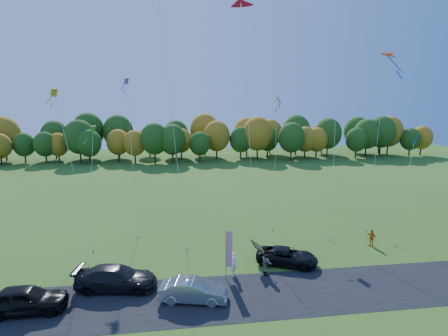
{
  "coord_description": "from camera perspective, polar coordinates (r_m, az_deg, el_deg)",
  "views": [
    {
      "loc": [
        -4.32,
        -25.3,
        12.7
      ],
      "look_at": [
        0.0,
        6.0,
        7.0
      ],
      "focal_mm": 28.0,
      "sensor_mm": 36.0,
      "label": 1
    }
  ],
  "objects": [
    {
      "name": "kite_parafoil_rainbow",
      "position": [
        40.56,
        23.81,
        4.54
      ],
      "size": [
        6.04,
        6.48,
        18.81
      ],
      "color": "#4C3F33",
      "rests_on": "ground"
    },
    {
      "name": "kite_diamond_white",
      "position": [
        38.87,
        8.38,
        1.57
      ],
      "size": [
        3.06,
        8.07,
        14.3
      ],
      "color": "#4C3F33",
      "rests_on": "ground"
    },
    {
      "name": "kite_diamond_green",
      "position": [
        31.46,
        -20.9,
        -2.76
      ],
      "size": [
        0.93,
        5.9,
        11.18
      ],
      "color": "#4C3F33",
      "rests_on": "ground"
    },
    {
      "name": "kite_delta_red",
      "position": [
        37.24,
        3.33,
        20.07
      ],
      "size": [
        2.56,
        9.6,
        24.64
      ],
      "color": "#4C3F33",
      "rests_on": "ground"
    },
    {
      "name": "tree_line",
      "position": [
        81.41,
        -4.73,
        1.22
      ],
      "size": [
        116.0,
        12.0,
        10.0
      ],
      "primitive_type": null,
      "color": "#1E4711",
      "rests_on": "ground"
    },
    {
      "name": "asphalt_strip",
      "position": [
        25.17,
        3.32,
        -20.08
      ],
      "size": [
        90.0,
        6.0,
        0.01
      ],
      "primitive_type": "cube",
      "color": "black",
      "rests_on": "ground"
    },
    {
      "name": "kite_delta_blue",
      "position": [
        34.48,
        -8.91,
        11.74
      ],
      "size": [
        3.82,
        11.22,
        27.87
      ],
      "color": "#4C3F33",
      "rests_on": "ground"
    },
    {
      "name": "feather_flag",
      "position": [
        26.36,
        0.72,
        -13.05
      ],
      "size": [
        0.5,
        0.07,
        3.75
      ],
      "color": "#999999",
      "rests_on": "ground"
    },
    {
      "name": "kite_diamond_yellow",
      "position": [
        34.33,
        -23.45,
        -0.12
      ],
      "size": [
        4.4,
        5.72,
        14.57
      ],
      "color": "#4C3F33",
      "rests_on": "ground"
    },
    {
      "name": "kite_diamond_blue_low",
      "position": [
        36.92,
        27.48,
        -3.36
      ],
      "size": [
        3.78,
        3.66,
        10.01
      ],
      "color": "#4C3F33",
      "rests_on": "ground"
    },
    {
      "name": "person_east",
      "position": [
        35.16,
        22.93,
        -10.44
      ],
      "size": [
        0.79,
        0.98,
        1.56
      ],
      "primitive_type": "imported",
      "rotation": [
        0.0,
        0.0,
        -1.04
      ],
      "color": "orange",
      "rests_on": "ground"
    },
    {
      "name": "dark_truck_a",
      "position": [
        26.63,
        -17.17,
        -16.76
      ],
      "size": [
        5.88,
        3.02,
        1.63
      ],
      "primitive_type": "imported",
      "rotation": [
        0.0,
        0.0,
        1.44
      ],
      "color": "black",
      "rests_on": "ground"
    },
    {
      "name": "kite_diamond_pink",
      "position": [
        37.21,
        -14.83,
        2.33
      ],
      "size": [
        1.88,
        7.66,
        15.95
      ],
      "color": "#4C3F33",
      "rests_on": "ground"
    },
    {
      "name": "black_suv",
      "position": [
        29.49,
        10.23,
        -14.0
      ],
      "size": [
        5.39,
        4.05,
        1.36
      ],
      "primitive_type": "imported",
      "rotation": [
        0.0,
        0.0,
        1.15
      ],
      "color": "black",
      "rests_on": "ground"
    },
    {
      "name": "kite_parafoil_orange",
      "position": [
        39.25,
        18.02,
        14.11
      ],
      "size": [
        7.05,
        11.95,
        31.83
      ],
      "color": "#4C3F33",
      "rests_on": "ground"
    },
    {
      "name": "person_tailgate_a",
      "position": [
        27.26,
        1.61,
        -15.39
      ],
      "size": [
        0.65,
        0.78,
        1.84
      ],
      "primitive_type": "imported",
      "rotation": [
        0.0,
        0.0,
        1.2
      ],
      "color": "white",
      "rests_on": "ground"
    },
    {
      "name": "silver_sedan",
      "position": [
        24.33,
        -5.0,
        -19.27
      ],
      "size": [
        4.7,
        2.48,
        1.47
      ],
      "primitive_type": "imported",
      "rotation": [
        0.0,
        0.0,
        1.35
      ],
      "color": "#A3A4A8",
      "rests_on": "ground"
    },
    {
      "name": "person_tailgate_b",
      "position": [
        27.63,
        6.99,
        -15.03
      ],
      "size": [
        0.8,
        0.98,
        1.89
      ],
      "primitive_type": "imported",
      "rotation": [
        0.0,
        0.0,
        1.47
      ],
      "color": "gray",
      "rests_on": "ground"
    },
    {
      "name": "dark_truck_b",
      "position": [
        26.16,
        -29.74,
        -18.14
      ],
      "size": [
        5.05,
        2.17,
        1.7
      ],
      "primitive_type": "imported",
      "rotation": [
        0.0,
        0.0,
        1.6
      ],
      "color": "black",
      "rests_on": "ground"
    },
    {
      "name": "ground",
      "position": [
        28.64,
        1.71,
        -16.11
      ],
      "size": [
        160.0,
        160.0,
        0.0
      ],
      "primitive_type": "plane",
      "color": "#2E5A17"
    }
  ]
}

